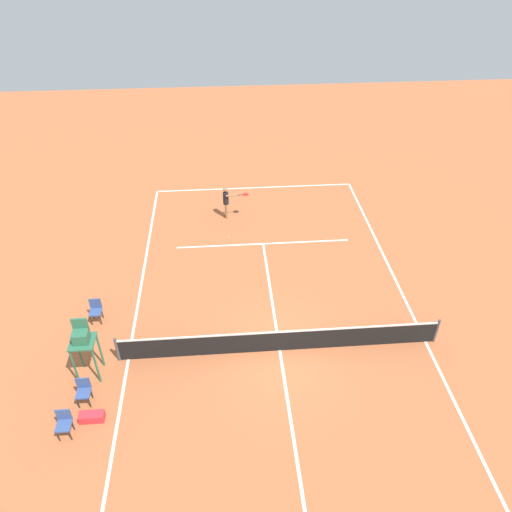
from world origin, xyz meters
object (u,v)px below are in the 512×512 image
at_px(player_serving, 227,200).
at_px(courtside_chair_mid, 96,310).
at_px(courtside_chair_far, 64,422).
at_px(equipment_bag, 92,417).
at_px(courtside_chair_near, 83,390).
at_px(tennis_ball, 228,237).
at_px(umpire_chair, 82,341).

xyz_separation_m(player_serving, courtside_chair_mid, (5.21, 6.99, -0.48)).
distance_m(courtside_chair_far, equipment_bag, 0.87).
bearing_deg(equipment_bag, courtside_chair_near, -66.22).
xyz_separation_m(tennis_ball, equipment_bag, (4.55, 9.64, 0.12)).
relative_size(courtside_chair_near, equipment_bag, 1.25).
xyz_separation_m(player_serving, courtside_chair_far, (5.24, 11.87, -0.48)).
bearing_deg(player_serving, courtside_chair_far, -27.21).
bearing_deg(courtside_chair_far, courtside_chair_mid, -90.37).
distance_m(umpire_chair, courtside_chair_near, 1.56).
bearing_deg(courtside_chair_near, courtside_chair_far, 73.27).
relative_size(tennis_ball, courtside_chair_mid, 0.07).
bearing_deg(courtside_chair_far, umpire_chair, -97.58).
xyz_separation_m(courtside_chair_mid, equipment_bag, (-0.63, 4.48, -0.38)).
xyz_separation_m(player_serving, courtside_chair_near, (4.90, 10.74, -0.48)).
xyz_separation_m(player_serving, umpire_chair, (4.94, 9.61, 0.59)).
height_order(umpire_chair, courtside_chair_far, umpire_chair).
xyz_separation_m(courtside_chair_near, courtside_chair_far, (0.34, 1.14, 0.00)).
distance_m(umpire_chair, courtside_chair_far, 2.53).
bearing_deg(umpire_chair, courtside_chair_near, 92.04).
xyz_separation_m(tennis_ball, umpire_chair, (4.91, 7.78, 1.57)).
distance_m(umpire_chair, courtside_chair_mid, 2.84).
height_order(courtside_chair_near, courtside_chair_mid, same).
relative_size(player_serving, courtside_chair_near, 1.79).
distance_m(tennis_ball, umpire_chair, 9.33).
bearing_deg(player_serving, equipment_bag, -25.14).
bearing_deg(tennis_ball, courtside_chair_mid, 44.85).
relative_size(umpire_chair, courtside_chair_near, 2.54).
height_order(umpire_chair, equipment_bag, umpire_chair).
bearing_deg(courtside_chair_mid, umpire_chair, 95.88).
xyz_separation_m(tennis_ball, courtside_chair_mid, (5.18, 5.15, 0.50)).
distance_m(courtside_chair_near, courtside_chair_far, 1.19).
bearing_deg(umpire_chair, courtside_chair_mid, -84.12).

